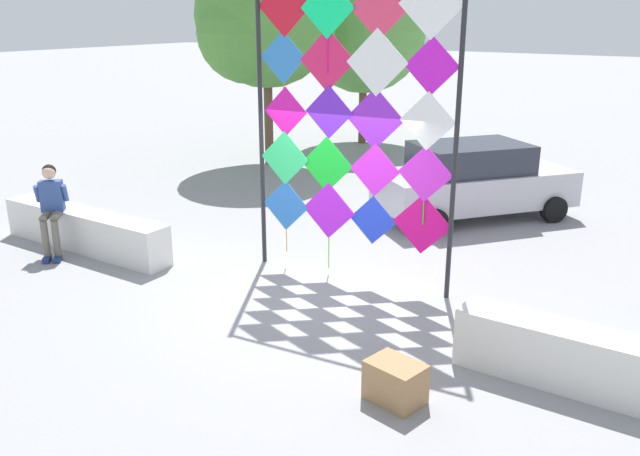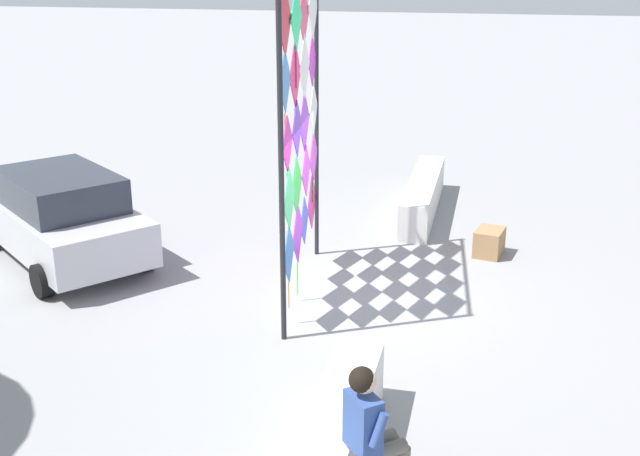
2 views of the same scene
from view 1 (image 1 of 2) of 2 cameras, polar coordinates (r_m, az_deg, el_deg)
The scene contains 9 objects.
ground at distance 9.75m, azimuth -0.64°, elevation -5.59°, with size 120.00×120.00×0.00m, color gray.
plaza_ledge_left at distance 12.09m, azimuth -19.54°, elevation -0.18°, with size 3.65×0.52×0.68m, color silver.
plaza_ledge_right at distance 7.76m, azimuth 24.93°, elevation -11.20°, with size 3.65×0.52×0.68m, color silver.
kite_display_rack at distance 9.60m, azimuth 2.80°, elevation 10.10°, with size 3.15×0.35×4.52m.
seated_vendor at distance 11.82m, azimuth -22.09°, elevation 1.97°, with size 0.71×0.73×1.53m.
parked_car at distance 13.47m, azimuth 13.00°, elevation 4.04°, with size 3.66×4.01×1.48m.
cardboard_box_large at distance 7.18m, azimuth 6.48°, elevation -13.00°, with size 0.58×0.42×0.44m, color #9E754C.
tree_broadleaf at distance 17.70m, azimuth -4.95°, elevation 17.13°, with size 3.62×3.75×5.63m.
tree_palm_like at distance 20.67m, azimuth 3.79°, elevation 16.54°, with size 3.70×3.70×5.24m.
Camera 1 is at (4.97, -7.42, 3.92)m, focal length 37.28 mm.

